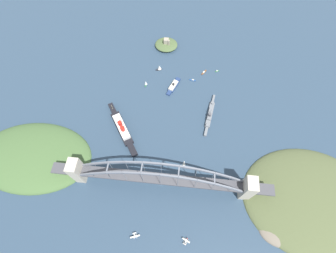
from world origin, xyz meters
TOP-DOWN VIEW (x-y plane):
  - ground_plane at (0.00, 0.00)m, footprint 1400.00×1400.00m
  - harbor_arch_bridge at (0.00, 0.00)m, footprint 264.24×17.24m
  - headland_west_shore at (-176.63, 17.76)m, footprint 155.29×102.49m
  - headland_east_shore at (183.64, -2.62)m, footprint 168.09×137.61m
  - ocean_liner at (-64.62, 72.26)m, footprint 57.09×81.41m
  - naval_cruiser at (58.50, 108.08)m, footprint 15.14×71.41m
  - harbor_ferry_steamer at (0.62, 155.27)m, footprint 20.07×36.67m
  - fort_island_mid_harbor at (-19.89, 241.58)m, footprint 38.71×35.13m
  - seaplane_taxiing_near_bridge at (-23.29, -63.02)m, footprint 11.22×7.46m
  - seaplane_second_in_formation at (35.23, -62.34)m, footprint 9.27×7.91m
  - small_boat_0 at (-25.36, 188.16)m, footprint 10.48×7.70m
  - small_boat_1 at (-43.03, 155.34)m, footprint 5.12×8.49m
  - small_boat_2 at (26.43, 29.04)m, footprint 4.25×7.20m
  - small_boat_3 at (29.92, 171.20)m, footprint 10.65×3.06m
  - small_boat_4 at (47.30, 189.22)m, footprint 8.50×11.34m
  - small_boat_5 at (68.67, 194.10)m, footprint 6.86×4.75m

SIDE VIEW (x-z plane):
  - ground_plane at x=0.00m, z-range 0.00..0.00m
  - headland_west_shore at x=-176.63m, z-range -12.21..12.21m
  - headland_east_shore at x=183.64m, z-range -12.17..12.17m
  - small_boat_5 at x=68.67m, z-range -0.34..2.01m
  - small_boat_3 at x=29.92m, z-range -0.30..1.98m
  - small_boat_4 at x=47.30m, z-range -0.35..2.10m
  - seaplane_taxiing_near_bridge at x=-23.29m, z-range -0.51..4.10m
  - seaplane_second_in_formation at x=35.23m, z-range -0.48..4.38m
  - harbor_ferry_steamer at x=0.62m, z-range -1.54..6.48m
  - naval_cruiser at x=58.50m, z-range -5.42..10.90m
  - small_boat_2 at x=26.43m, z-range -0.28..6.98m
  - small_boat_1 at x=-43.03m, z-range -0.36..8.56m
  - fort_island_mid_harbor at x=-19.89m, z-range -4.03..13.05m
  - small_boat_0 at x=-25.36m, z-range -0.38..9.75m
  - ocean_liner at x=-64.62m, z-range -3.92..14.15m
  - harbor_arch_bridge at x=0.00m, z-range -5.54..56.63m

